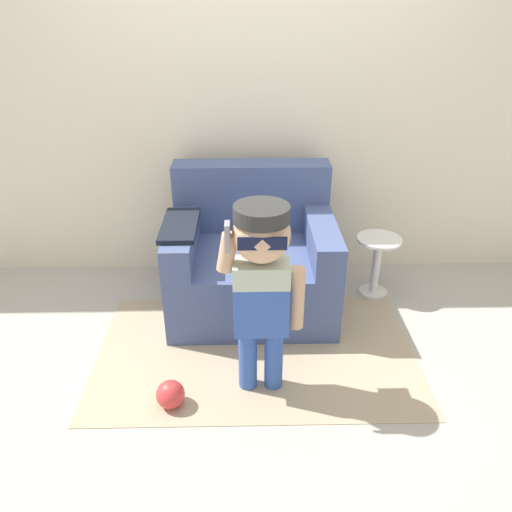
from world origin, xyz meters
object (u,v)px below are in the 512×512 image
person_child (262,274)px  toy_ball (170,394)px  side_table (377,260)px  armchair (252,259)px

person_child → toy_ball: size_ratio=7.09×
person_child → side_table: bearing=48.3°
side_table → toy_ball: 1.66m
person_child → toy_ball: person_child is taller
armchair → toy_ball: armchair is taller
side_table → toy_ball: bearing=-140.4°
side_table → toy_ball: size_ratio=2.92×
armchair → person_child: (0.04, -0.83, 0.37)m
armchair → toy_ball: size_ratio=7.22×
person_child → toy_ball: 0.78m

